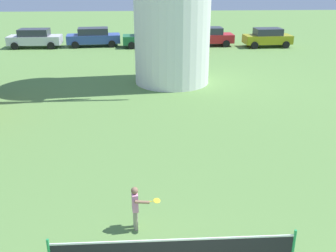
{
  "coord_description": "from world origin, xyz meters",
  "views": [
    {
      "loc": [
        -0.81,
        -5.06,
        6.15
      ],
      "look_at": [
        -0.31,
        3.5,
        2.7
      ],
      "focal_mm": 41.7,
      "sensor_mm": 36.0,
      "label": 1
    }
  ],
  "objects": [
    {
      "name": "parked_car_silver",
      "position": [
        -10.08,
        28.72,
        0.81
      ],
      "size": [
        4.35,
        1.88,
        1.56
      ],
      "color": "silver",
      "rests_on": "ground_plane"
    },
    {
      "name": "player_far",
      "position": [
        -1.12,
        3.26,
        0.68
      ],
      "size": [
        0.74,
        0.42,
        1.2
      ],
      "color": "#9E937F",
      "rests_on": "ground_plane"
    },
    {
      "name": "parked_car_red",
      "position": [
        4.55,
        28.78,
        0.81
      ],
      "size": [
        4.48,
        1.96,
        1.56
      ],
      "color": "red",
      "rests_on": "ground_plane"
    },
    {
      "name": "parked_car_green",
      "position": [
        -0.45,
        28.43,
        0.81
      ],
      "size": [
        4.5,
        2.01,
        1.56
      ],
      "color": "#1E6638",
      "rests_on": "ground_plane"
    },
    {
      "name": "tennis_net",
      "position": [
        -0.31,
        1.5,
        0.68
      ],
      "size": [
        5.17,
        0.06,
        1.1
      ],
      "color": "#238E4C",
      "rests_on": "ground_plane"
    },
    {
      "name": "parked_car_mustard",
      "position": [
        9.6,
        27.95,
        0.81
      ],
      "size": [
        4.04,
        2.02,
        1.56
      ],
      "color": "#999919",
      "rests_on": "ground_plane"
    },
    {
      "name": "parked_car_blue",
      "position": [
        -5.22,
        29.08,
        0.81
      ],
      "size": [
        4.62,
        2.22,
        1.56
      ],
      "color": "#334C99",
      "rests_on": "ground_plane"
    }
  ]
}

